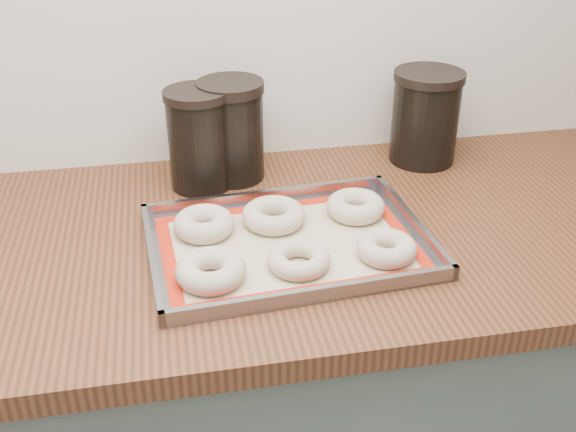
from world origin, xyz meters
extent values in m
cube|color=#576357|center=(0.00, 1.68, 0.43)|extent=(3.00, 0.65, 0.86)
cube|color=brown|center=(0.00, 1.68, 0.88)|extent=(3.06, 0.68, 0.04)
cube|color=gray|center=(-0.13, 1.61, 0.90)|extent=(0.48, 0.36, 0.00)
cube|color=gray|center=(-0.14, 1.77, 0.91)|extent=(0.46, 0.04, 0.02)
cube|color=gray|center=(-0.12, 1.45, 0.91)|extent=(0.46, 0.04, 0.02)
cube|color=gray|center=(-0.36, 1.60, 0.91)|extent=(0.03, 0.33, 0.02)
cube|color=gray|center=(0.09, 1.63, 0.91)|extent=(0.03, 0.33, 0.02)
cube|color=#C6B793|center=(-0.13, 1.61, 0.90)|extent=(0.44, 0.32, 0.00)
cube|color=red|center=(-0.14, 1.75, 0.91)|extent=(0.42, 0.05, 0.00)
cube|color=red|center=(-0.12, 1.48, 0.91)|extent=(0.42, 0.05, 0.00)
cube|color=red|center=(-0.33, 1.60, 0.91)|extent=(0.04, 0.25, 0.00)
cube|color=red|center=(0.07, 1.63, 0.91)|extent=(0.04, 0.25, 0.00)
torus|color=beige|center=(-0.27, 1.53, 0.92)|extent=(0.13, 0.13, 0.04)
torus|color=beige|center=(-0.13, 1.54, 0.92)|extent=(0.12, 0.12, 0.03)
torus|color=beige|center=(0.02, 1.55, 0.92)|extent=(0.12, 0.12, 0.03)
torus|color=beige|center=(-0.27, 1.68, 0.92)|extent=(0.12, 0.12, 0.04)
torus|color=beige|center=(-0.14, 1.69, 0.92)|extent=(0.12, 0.12, 0.04)
torus|color=beige|center=(0.01, 1.69, 0.92)|extent=(0.12, 0.12, 0.04)
cylinder|color=black|center=(-0.26, 1.87, 0.99)|extent=(0.12, 0.12, 0.18)
cylinder|color=black|center=(-0.26, 1.87, 1.09)|extent=(0.12, 0.12, 0.02)
cylinder|color=black|center=(-0.19, 1.90, 0.99)|extent=(0.12, 0.12, 0.18)
cylinder|color=black|center=(-0.19, 1.90, 1.09)|extent=(0.13, 0.13, 0.02)
cylinder|color=black|center=(0.21, 1.90, 0.99)|extent=(0.14, 0.14, 0.18)
cylinder|color=black|center=(0.21, 1.90, 1.08)|extent=(0.14, 0.14, 0.02)
camera|label=1|loc=(-0.31, 0.67, 1.51)|focal=42.00mm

